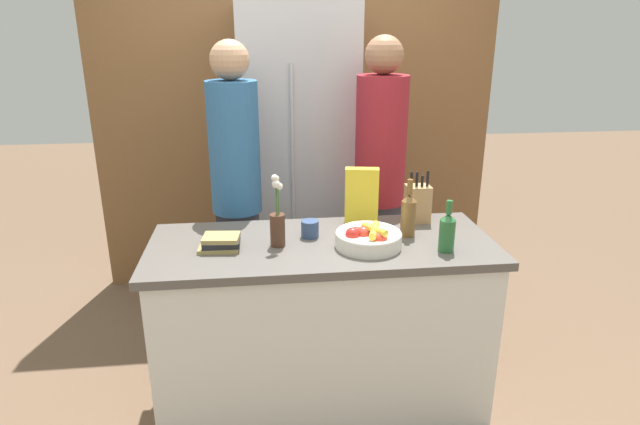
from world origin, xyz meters
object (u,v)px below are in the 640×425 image
Objects in this scene: person_in_blue at (380,174)px; cereal_box at (362,196)px; bottle_vinegar at (408,214)px; coffee_mug at (310,229)px; fruit_bowl at (368,238)px; refrigerator at (298,160)px; book_stack at (221,242)px; bottle_oil at (447,231)px; flower_vase at (277,223)px; knife_block at (417,203)px; person_at_sink at (236,181)px.

cereal_box is at bearing -143.22° from person_in_blue.
coffee_mug is at bearing 175.03° from bottle_vinegar.
fruit_bowl is at bearing -134.24° from person_in_blue.
refrigerator is at bearing 111.61° from bottle_vinegar.
person_in_blue reaches higher than bottle_vinegar.
person_in_blue is at bearing 35.64° from book_stack.
bottle_oil is 0.24m from bottle_vinegar.
book_stack is 0.81× the size of bottle_oil.
fruit_bowl is 0.26m from bottle_vinegar.
flower_vase is 0.89m from person_in_blue.
person_in_blue reaches higher than bottle_oil.
book_stack is (-1.01, -0.26, -0.07)m from knife_block.
flower_vase reaches higher than coffee_mug.
cereal_box reaches higher than bottle_oil.
book_stack is at bearing -110.63° from refrigerator.
coffee_mug is at bearing -91.48° from refrigerator.
person_at_sink reaches higher than coffee_mug.
fruit_bowl is 2.58× the size of coffee_mug.
refrigerator reaches higher than person_at_sink.
knife_block is at bearing -100.26° from person_in_blue.
flower_vase is at bearing -162.52° from person_in_blue.
knife_block is 1.04m from book_stack.
flower_vase reaches higher than bottle_vinegar.
flower_vase is 0.28m from book_stack.
cereal_box reaches higher than bottle_vinegar.
bottle_oil is 1.22m from person_at_sink.
bottle_vinegar is at bearing 120.65° from bottle_oil.
person_in_blue is at bearing 100.06° from bottle_oil.
fruit_bowl is at bearing -8.95° from flower_vase.
book_stack is 0.11× the size of person_in_blue.
bottle_vinegar is (-0.10, -0.19, 0.01)m from knife_block.
bottle_oil is at bearing -26.97° from person_at_sink.
person_at_sink reaches higher than knife_block.
book_stack is (-0.45, -1.20, -0.09)m from refrigerator.
flower_vase is 2.87× the size of coffee_mug.
coffee_mug is 0.61× the size of book_stack.
book_stack is at bearing -84.85° from person_at_sink.
book_stack is 1.04m from bottle_oil.
person_at_sink is (-0.97, 0.75, 0.06)m from bottle_oil.
refrigerator reaches higher than coffee_mug.
person_at_sink reaches higher than cereal_box.
person_at_sink reaches higher than flower_vase.
flower_vase is (-0.74, -0.25, 0.01)m from knife_block.
refrigerator is 1.22m from bottle_vinegar.
fruit_bowl is (0.23, -1.26, -0.07)m from refrigerator.
person_in_blue is at bearing -52.39° from refrigerator.
bottle_vinegar is (0.22, 0.12, 0.07)m from fruit_bowl.
bottle_vinegar is at bearing -116.13° from person_in_blue.
flower_vase is at bearing -98.98° from refrigerator.
person_in_blue is (-0.14, 0.78, 0.07)m from bottle_oil.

